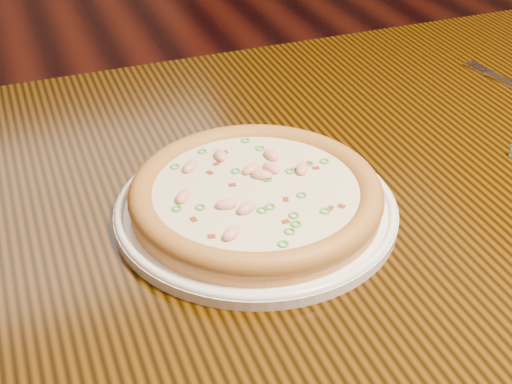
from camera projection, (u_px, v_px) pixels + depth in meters
name	position (u px, v px, depth m)	size (l,w,h in m)	color
ground	(220.00, 258.00, 1.92)	(9.00, 9.00, 0.00)	black
hero_table	(327.00, 235.00, 0.94)	(1.20, 0.80, 0.75)	black
plate	(256.00, 208.00, 0.80)	(0.32, 0.32, 0.02)	white
pizza	(256.00, 194.00, 0.79)	(0.28, 0.28, 0.03)	#CD8B43
fork	(511.00, 84.00, 1.08)	(0.04, 0.18, 0.00)	silver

